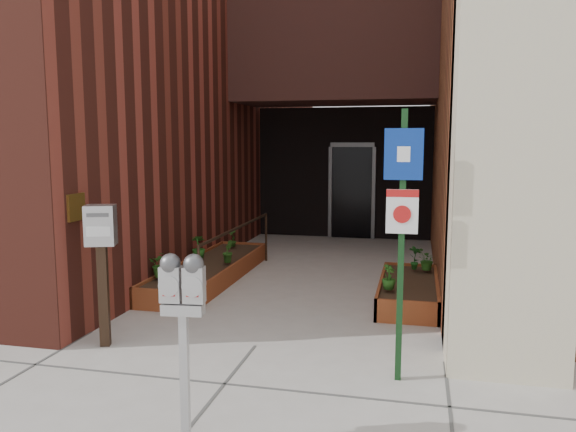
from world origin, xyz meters
The scene contains 15 objects.
ground centered at (0.00, 0.00, 0.00)m, with size 80.00×80.00×0.00m, color #9E9991.
architecture centered at (-0.18, 6.89, 4.98)m, with size 20.00×14.60×10.00m.
planter_left centered at (-1.55, 2.70, 0.13)m, with size 0.90×3.60×0.30m.
planter_right centered at (1.60, 2.20, 0.13)m, with size 0.80×2.20×0.30m.
handrail centered at (-1.05, 2.65, 0.75)m, with size 0.04×3.34×0.90m.
parking_meter centered at (0.08, -2.05, 1.11)m, with size 0.33×0.17×1.44m.
sign_post centered at (1.55, -0.54, 1.54)m, with size 0.34×0.09×2.51m.
payment_dropbox centered at (-1.60, -0.35, 1.12)m, with size 0.37×0.31×1.55m.
shrub_left_a centered at (-1.85, 1.56, 0.49)m, with size 0.34×0.34×0.37m, color #28631C.
shrub_left_b centered at (-1.25, 2.71, 0.48)m, with size 0.20×0.20×0.35m, color #245117.
shrub_left_c centered at (-1.82, 2.88, 0.49)m, with size 0.22×0.22×0.39m, color #215D1A.
shrub_left_d centered at (-1.61, 4.03, 0.47)m, with size 0.18×0.18×0.35m, color #234E16.
shrub_right_a centered at (1.35, 1.62, 0.46)m, with size 0.18×0.18×0.32m, color #255E1B.
shrub_right_b centered at (1.67, 2.87, 0.48)m, with size 0.19×0.19×0.37m, color #19581A.
shrub_right_c centered at (1.84, 2.85, 0.46)m, with size 0.28×0.28×0.31m, color #265F1B.
Camera 1 is at (1.69, -5.66, 2.22)m, focal length 35.00 mm.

